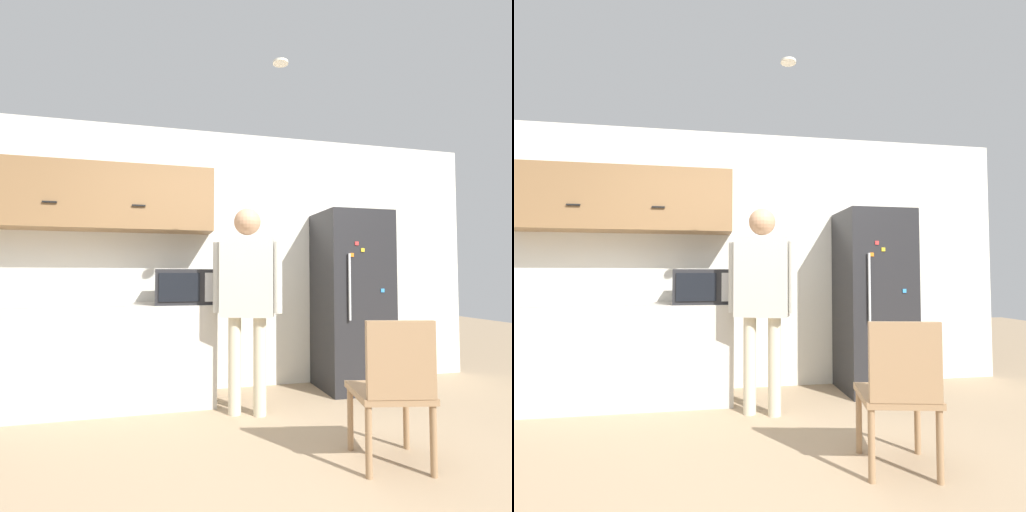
% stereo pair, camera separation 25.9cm
% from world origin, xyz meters
% --- Properties ---
extents(ground_plane, '(16.00, 16.00, 0.00)m').
position_xyz_m(ground_plane, '(0.00, 0.00, 0.00)').
color(ground_plane, '#9E8466').
extents(back_wall, '(6.00, 0.06, 2.70)m').
position_xyz_m(back_wall, '(0.00, 2.11, 1.35)').
color(back_wall, silver).
rests_on(back_wall, ground_plane).
extents(counter, '(2.14, 0.63, 0.91)m').
position_xyz_m(counter, '(-1.13, 1.76, 0.45)').
color(counter, '#BCB7AD').
rests_on(counter, ground_plane).
extents(upper_cabinets, '(2.14, 0.38, 0.61)m').
position_xyz_m(upper_cabinets, '(-1.13, 1.90, 1.90)').
color(upper_cabinets, olive).
extents(microwave, '(0.51, 0.39, 0.32)m').
position_xyz_m(microwave, '(-0.35, 1.67, 1.07)').
color(microwave, '#232326').
rests_on(microwave, counter).
extents(person, '(0.56, 0.36, 1.75)m').
position_xyz_m(person, '(0.17, 1.25, 1.07)').
color(person, beige).
rests_on(person, ground_plane).
extents(refrigerator, '(0.68, 0.66, 1.83)m').
position_xyz_m(refrigerator, '(1.40, 1.75, 0.92)').
color(refrigerator, '#232326').
rests_on(refrigerator, ground_plane).
extents(chair, '(0.52, 0.52, 0.90)m').
position_xyz_m(chair, '(0.83, 0.12, 0.50)').
color(chair, '#997551').
rests_on(chair, ground_plane).
extents(ceiling_light, '(0.11, 0.11, 0.01)m').
position_xyz_m(ceiling_light, '(0.25, 0.56, 2.68)').
color(ceiling_light, white).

